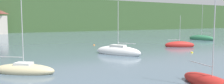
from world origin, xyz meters
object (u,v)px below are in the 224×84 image
sailboat_near_4 (212,84)px  shore_building_westcentral (1,23)px  sailboat_mid_6 (118,51)px  sailboat_mid_9 (24,70)px  sailboat_mid_10 (180,45)px  mooring_buoy_mid (192,53)px  sailboat_far_11 (201,38)px  mooring_buoy_far (94,45)px

sailboat_near_4 → shore_building_westcentral: bearing=-160.7°
sailboat_mid_6 → sailboat_near_4: bearing=140.0°
sailboat_mid_9 → sailboat_mid_6: bearing=59.5°
sailboat_mid_10 → mooring_buoy_mid: (-4.14, -6.72, -0.34)m
sailboat_mid_6 → mooring_buoy_mid: size_ratio=20.40×
sailboat_mid_9 → mooring_buoy_mid: 24.41m
shore_building_westcentral → mooring_buoy_mid: size_ratio=22.00×
sailboat_near_4 → sailboat_far_11: (33.36, 28.87, 0.09)m
sailboat_far_11 → shore_building_westcentral: bearing=26.7°
sailboat_far_11 → mooring_buoy_far: (-29.65, 1.26, -0.40)m
sailboat_mid_9 → sailboat_far_11: (44.86, 17.45, 0.08)m
shore_building_westcentral → mooring_buoy_far: shore_building_westcentral is taller
sailboat_mid_9 → mooring_buoy_far: bearing=86.8°
sailboat_near_4 → sailboat_mid_9: (-11.50, 11.42, 0.01)m
sailboat_mid_10 → mooring_buoy_far: (-13.26, 9.99, -0.34)m
mooring_buoy_mid → shore_building_westcentral: bearing=109.8°
shore_building_westcentral → sailboat_far_11: sailboat_far_11 is taller
shore_building_westcentral → sailboat_mid_9: size_ratio=1.05×
sailboat_mid_6 → mooring_buoy_far: size_ratio=21.56×
mooring_buoy_far → sailboat_mid_10: bearing=-37.0°
shore_building_westcentral → sailboat_far_11: (45.08, -52.86, -3.88)m
sailboat_mid_9 → mooring_buoy_far: sailboat_mid_9 is taller
shore_building_westcentral → mooring_buoy_far: 54.03m
sailboat_far_11 → sailboat_mid_6: bearing=96.5°
sailboat_near_4 → mooring_buoy_mid: size_ratio=21.99×
mooring_buoy_mid → mooring_buoy_far: bearing=118.6°
sailboat_mid_6 → sailboat_mid_10: (14.98, 2.82, -0.11)m
shore_building_westcentral → sailboat_mid_9: bearing=-89.8°
sailboat_mid_6 → sailboat_mid_9: bearing=80.1°
sailboat_near_4 → sailboat_mid_10: sailboat_near_4 is taller
shore_building_westcentral → mooring_buoy_far: (15.43, -51.60, -4.28)m
sailboat_far_11 → sailboat_mid_9: bearing=97.5°
shore_building_westcentral → mooring_buoy_far: size_ratio=23.25×
sailboat_near_4 → sailboat_mid_10: (16.97, 20.13, 0.03)m
sailboat_far_11 → mooring_buoy_mid: (-20.54, -15.46, -0.40)m
mooring_buoy_mid → mooring_buoy_far: mooring_buoy_mid is taller
shore_building_westcentral → sailboat_mid_6: size_ratio=1.08×
sailboat_mid_6 → sailboat_mid_9: size_ratio=0.98×
shore_building_westcentral → sailboat_mid_10: (28.69, -61.60, -3.94)m
shore_building_westcentral → sailboat_mid_10: shore_building_westcentral is taller
shore_building_westcentral → sailboat_far_11: size_ratio=0.94×
sailboat_near_4 → sailboat_mid_9: size_ratio=1.05×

